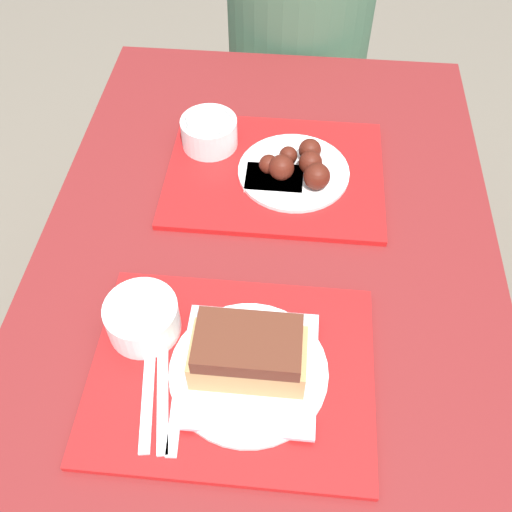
# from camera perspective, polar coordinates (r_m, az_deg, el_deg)

# --- Properties ---
(ground_plane) EXTENTS (12.00, 12.00, 0.00)m
(ground_plane) POSITION_cam_1_polar(r_m,az_deg,el_deg) (1.62, 0.45, -18.41)
(ground_plane) COLOR #706656
(picnic_table) EXTENTS (0.83, 1.41, 0.73)m
(picnic_table) POSITION_cam_1_polar(r_m,az_deg,el_deg) (1.05, 0.66, -6.41)
(picnic_table) COLOR maroon
(picnic_table) RESTS_ON ground_plane
(picnic_bench_far) EXTENTS (0.79, 0.28, 0.47)m
(picnic_bench_far) POSITION_cam_1_polar(r_m,az_deg,el_deg) (1.86, 3.12, 14.11)
(picnic_bench_far) COLOR maroon
(picnic_bench_far) RESTS_ON ground_plane
(tray_near) EXTENTS (0.42, 0.33, 0.01)m
(tray_near) POSITION_cam_1_polar(r_m,az_deg,el_deg) (0.88, -2.41, -11.54)
(tray_near) COLOR red
(tray_near) RESTS_ON picnic_table
(tray_far) EXTENTS (0.42, 0.33, 0.01)m
(tray_far) POSITION_cam_1_polar(r_m,az_deg,el_deg) (1.14, 2.02, 8.26)
(tray_far) COLOR red
(tray_far) RESTS_ON picnic_table
(bowl_coleslaw_near) EXTENTS (0.11, 0.11, 0.06)m
(bowl_coleslaw_near) POSITION_cam_1_polar(r_m,az_deg,el_deg) (0.90, -11.30, -6.00)
(bowl_coleslaw_near) COLOR white
(bowl_coleslaw_near) RESTS_ON tray_near
(brisket_sandwich_plate) EXTENTS (0.24, 0.24, 0.10)m
(brisket_sandwich_plate) POSITION_cam_1_polar(r_m,az_deg,el_deg) (0.84, -0.77, -10.36)
(brisket_sandwich_plate) COLOR white
(brisket_sandwich_plate) RESTS_ON tray_near
(plastic_fork_near) EXTENTS (0.05, 0.17, 0.00)m
(plastic_fork_near) POSITION_cam_1_polar(r_m,az_deg,el_deg) (0.86, -9.31, -13.78)
(plastic_fork_near) COLOR white
(plastic_fork_near) RESTS_ON tray_near
(plastic_knife_near) EXTENTS (0.03, 0.17, 0.00)m
(plastic_knife_near) POSITION_cam_1_polar(r_m,az_deg,el_deg) (0.86, -7.83, -13.96)
(plastic_knife_near) COLOR white
(plastic_knife_near) RESTS_ON tray_near
(plastic_spoon_near) EXTENTS (0.04, 0.17, 0.00)m
(plastic_spoon_near) POSITION_cam_1_polar(r_m,az_deg,el_deg) (0.86, -10.77, -13.60)
(plastic_spoon_near) COLOR white
(plastic_spoon_near) RESTS_ON tray_near
(condiment_packet) EXTENTS (0.04, 0.03, 0.01)m
(condiment_packet) POSITION_cam_1_polar(r_m,az_deg,el_deg) (0.91, -2.80, -7.03)
(condiment_packet) COLOR #3F3F47
(condiment_packet) RESTS_ON tray_near
(bowl_coleslaw_far) EXTENTS (0.11, 0.11, 0.06)m
(bowl_coleslaw_far) POSITION_cam_1_polar(r_m,az_deg,el_deg) (1.18, -4.70, 12.33)
(bowl_coleslaw_far) COLOR white
(bowl_coleslaw_far) RESTS_ON tray_far
(wings_plate_far) EXTENTS (0.22, 0.22, 0.06)m
(wings_plate_far) POSITION_cam_1_polar(r_m,az_deg,el_deg) (1.12, 4.10, 8.83)
(wings_plate_far) COLOR white
(wings_plate_far) RESTS_ON tray_far
(napkin_far) EXTENTS (0.11, 0.08, 0.01)m
(napkin_far) POSITION_cam_1_polar(r_m,az_deg,el_deg) (1.12, 1.66, 7.78)
(napkin_far) COLOR white
(napkin_far) RESTS_ON tray_far
(person_seated_across) EXTENTS (0.39, 0.39, 0.66)m
(person_seated_across) POSITION_cam_1_polar(r_m,az_deg,el_deg) (1.68, 4.46, 23.41)
(person_seated_across) COLOR #477051
(person_seated_across) RESTS_ON picnic_bench_far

